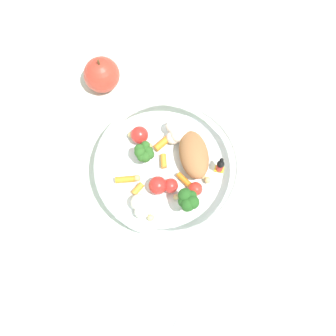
# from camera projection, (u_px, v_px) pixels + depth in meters

# --- Properties ---
(ground_plane) EXTENTS (2.40, 2.40, 0.00)m
(ground_plane) POSITION_uv_depth(u_px,v_px,m) (172.00, 168.00, 0.79)
(ground_plane) COLOR silver
(food_container) EXTENTS (0.25, 0.25, 0.07)m
(food_container) POSITION_uv_depth(u_px,v_px,m) (170.00, 166.00, 0.76)
(food_container) COLOR white
(food_container) RESTS_ON ground_plane
(loose_apple) EXTENTS (0.07, 0.07, 0.08)m
(loose_apple) POSITION_uv_depth(u_px,v_px,m) (102.00, 75.00, 0.83)
(loose_apple) COLOR #BC3828
(loose_apple) RESTS_ON ground_plane
(folded_napkin) EXTENTS (0.11, 0.13, 0.01)m
(folded_napkin) POSITION_uv_depth(u_px,v_px,m) (210.00, 332.00, 0.69)
(folded_napkin) COLOR white
(folded_napkin) RESTS_ON ground_plane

